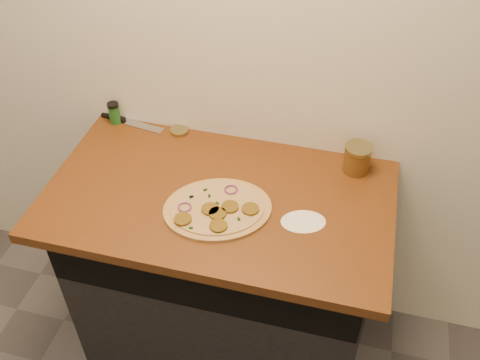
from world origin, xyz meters
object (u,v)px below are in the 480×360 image
(pizza, at_px, (217,209))
(chefs_knife, at_px, (126,121))
(spice_shaker, at_px, (114,113))
(salsa_jar, at_px, (357,158))

(pizza, distance_m, chefs_knife, 0.63)
(pizza, relative_size, chefs_knife, 1.65)
(chefs_knife, height_order, spice_shaker, spice_shaker)
(chefs_knife, xyz_separation_m, spice_shaker, (-0.04, -0.01, 0.04))
(pizza, height_order, spice_shaker, spice_shaker)
(pizza, bearing_deg, salsa_jar, 37.26)
(salsa_jar, bearing_deg, pizza, -142.74)
(chefs_knife, relative_size, salsa_jar, 2.61)
(pizza, relative_size, spice_shaker, 5.14)
(spice_shaker, bearing_deg, pizza, -35.18)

